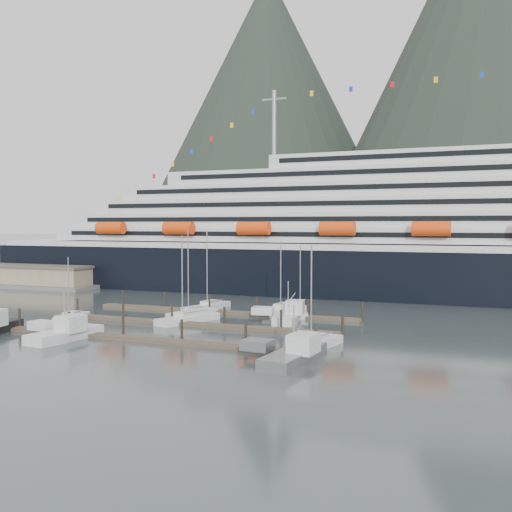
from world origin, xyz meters
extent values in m
plane|color=#414D4D|center=(0.00, 0.00, 0.00)|extent=(1600.00, 1600.00, 0.00)
cone|color=black|center=(40.00, 560.00, 180.00)|extent=(400.00, 400.00, 420.00)
cone|color=black|center=(-220.00, 600.00, 145.00)|extent=(340.00, 340.00, 340.00)
cube|color=black|center=(25.00, 55.00, 4.00)|extent=(210.00, 28.00, 12.00)
cube|color=silver|center=(25.00, 55.00, 10.50)|extent=(205.80, 27.44, 1.50)
cube|color=silver|center=(30.00, 55.00, 13.10)|extent=(185.00, 26.00, 3.20)
cube|color=black|center=(30.00, 41.95, 13.26)|extent=(175.75, 0.20, 1.00)
cube|color=silver|center=(32.00, 55.00, 16.30)|extent=(180.00, 25.00, 3.20)
cube|color=black|center=(32.00, 42.45, 16.46)|extent=(171.00, 0.20, 1.00)
cube|color=silver|center=(34.00, 55.00, 19.50)|extent=(172.00, 24.00, 3.20)
cube|color=black|center=(34.00, 42.95, 19.66)|extent=(163.40, 0.20, 1.00)
cube|color=silver|center=(36.00, 55.00, 22.70)|extent=(160.00, 23.00, 3.20)
cube|color=black|center=(36.00, 43.45, 22.86)|extent=(152.00, 0.20, 1.00)
cube|color=silver|center=(38.00, 55.00, 25.80)|extent=(140.00, 22.00, 3.00)
cube|color=black|center=(38.00, 43.95, 25.95)|extent=(133.00, 0.20, 1.00)
cube|color=silver|center=(40.00, 55.00, 28.80)|extent=(95.00, 20.00, 3.00)
cube|color=black|center=(40.00, 44.95, 28.95)|extent=(90.25, 0.20, 1.00)
cylinder|color=gray|center=(-10.00, 55.00, 38.30)|extent=(1.00, 1.00, 16.00)
cylinder|color=#FF430D|center=(-45.00, 40.00, 14.50)|extent=(7.00, 2.80, 2.80)
cylinder|color=#FF430D|center=(-27.00, 40.00, 14.50)|extent=(7.00, 2.80, 2.80)
cylinder|color=#FF430D|center=(-9.00, 40.00, 14.50)|extent=(7.00, 2.80, 2.80)
cylinder|color=#FF430D|center=(9.00, 40.00, 14.50)|extent=(7.00, 2.80, 2.80)
cylinder|color=#FF430D|center=(27.00, 40.00, 14.50)|extent=(7.00, 2.80, 2.80)
cube|color=#595956|center=(-72.00, 42.00, 0.30)|extent=(46.00, 20.00, 1.20)
cube|color=tan|center=(-72.00, 42.00, 2.50)|extent=(42.00, 16.00, 5.00)
cube|color=#595147|center=(-72.00, 42.00, 5.20)|extent=(43.00, 17.00, 0.60)
cube|color=#403229|center=(-5.00, -10.00, 0.25)|extent=(48.00, 2.00, 0.50)
cylinder|color=black|center=(-26.00, -8.90, 1.40)|extent=(0.36, 0.36, 3.20)
cylinder|color=black|center=(-17.00, -8.90, 1.40)|extent=(0.36, 0.36, 3.20)
cylinder|color=black|center=(-8.00, -8.90, 1.40)|extent=(0.36, 0.36, 3.20)
cylinder|color=black|center=(1.00, -8.90, 1.40)|extent=(0.36, 0.36, 3.20)
cylinder|color=black|center=(10.00, -8.90, 1.40)|extent=(0.36, 0.36, 3.20)
cylinder|color=black|center=(19.00, -8.90, 1.40)|extent=(0.36, 0.36, 3.20)
cube|color=#403229|center=(-5.00, 3.00, 0.25)|extent=(48.00, 2.00, 0.50)
cylinder|color=black|center=(-26.00, 4.10, 1.40)|extent=(0.36, 0.36, 3.20)
cylinder|color=black|center=(-17.00, 4.10, 1.40)|extent=(0.36, 0.36, 3.20)
cylinder|color=black|center=(-8.00, 4.10, 1.40)|extent=(0.36, 0.36, 3.20)
cylinder|color=black|center=(1.00, 4.10, 1.40)|extent=(0.36, 0.36, 3.20)
cylinder|color=black|center=(10.00, 4.10, 1.40)|extent=(0.36, 0.36, 3.20)
cylinder|color=black|center=(19.00, 4.10, 1.40)|extent=(0.36, 0.36, 3.20)
cube|color=#403229|center=(-5.00, 16.00, 0.25)|extent=(48.00, 2.00, 0.50)
cylinder|color=black|center=(-26.00, 17.10, 1.40)|extent=(0.36, 0.36, 3.20)
cylinder|color=black|center=(-17.00, 17.10, 1.40)|extent=(0.36, 0.36, 3.20)
cylinder|color=black|center=(-8.00, 17.10, 1.40)|extent=(0.36, 0.36, 3.20)
cylinder|color=black|center=(1.00, 17.10, 1.40)|extent=(0.36, 0.36, 3.20)
cylinder|color=black|center=(10.00, 17.10, 1.40)|extent=(0.36, 0.36, 3.20)
cylinder|color=black|center=(19.00, 17.10, 1.40)|extent=(0.36, 0.36, 3.20)
cube|color=beige|center=(-24.37, 0.60, 0.25)|extent=(3.48, 8.09, 1.22)
cube|color=beige|center=(-24.37, 0.60, 1.00)|extent=(2.15, 2.98, 0.70)
cylinder|color=gray|center=(-24.24, -0.18, 5.45)|extent=(0.14, 0.14, 9.33)
cube|color=beige|center=(-5.97, 5.52, 0.25)|extent=(6.42, 11.68, 1.59)
cube|color=beige|center=(-5.97, 5.52, 1.30)|extent=(3.42, 4.48, 0.91)
cylinder|color=gray|center=(-6.33, 4.44, 7.29)|extent=(0.18, 0.18, 12.55)
cube|color=beige|center=(-8.16, 11.16, 0.25)|extent=(5.15, 10.24, 1.46)
cube|color=beige|center=(-8.16, 11.16, 1.20)|extent=(2.90, 3.87, 0.83)
cylinder|color=gray|center=(-8.42, 10.20, 7.63)|extent=(0.17, 0.17, 13.38)
cube|color=beige|center=(-9.19, 19.78, 0.25)|extent=(3.48, 10.51, 1.45)
cube|color=beige|center=(-9.19, 19.78, 1.19)|extent=(2.34, 3.77, 0.83)
cylinder|color=gray|center=(-9.27, 18.75, 7.59)|extent=(0.17, 0.17, 13.33)
cube|color=beige|center=(4.70, 20.00, 0.25)|extent=(4.06, 10.36, 1.57)
cube|color=beige|center=(4.70, 20.00, 1.29)|extent=(2.64, 3.77, 0.90)
cylinder|color=gray|center=(4.59, 19.00, 6.74)|extent=(0.18, 0.18, 11.46)
cube|color=beige|center=(7.90, 19.47, 0.25)|extent=(5.49, 10.21, 1.33)
cube|color=beige|center=(7.90, 19.47, 1.09)|extent=(2.90, 3.90, 0.76)
cylinder|color=gray|center=(8.21, 18.53, 6.39)|extent=(0.15, 0.15, 11.08)
cube|color=beige|center=(18.00, -5.85, 0.25)|extent=(4.85, 10.40, 1.56)
cube|color=beige|center=(18.00, -5.85, 1.28)|extent=(2.89, 3.88, 0.89)
cylinder|color=gray|center=(17.80, -6.83, 6.90)|extent=(0.18, 0.18, 11.80)
cube|color=beige|center=(-14.24, -13.14, 0.35)|extent=(4.78, 11.25, 1.99)
cube|color=beige|center=(-18.36, -12.68, 1.59)|extent=(3.62, 2.77, 1.19)
cube|color=beige|center=(-13.16, -13.26, 2.28)|extent=(3.13, 3.57, 2.18)
cube|color=black|center=(-13.16, -13.26, 3.08)|extent=(2.91, 3.33, 0.50)
cylinder|color=gray|center=(-14.24, -13.14, 3.97)|extent=(0.16, 0.16, 4.96)
cube|color=gray|center=(18.00, -14.16, 0.35)|extent=(4.50, 12.04, 1.97)
cube|color=gray|center=(13.53, -13.79, 1.57)|extent=(3.54, 2.86, 1.18)
cube|color=beige|center=(19.18, -14.25, 2.26)|extent=(3.03, 3.75, 2.16)
cube|color=black|center=(19.18, -14.25, 3.05)|extent=(2.82, 3.50, 0.49)
cylinder|color=gray|center=(18.00, -14.16, 3.93)|extent=(0.16, 0.16, 4.91)
cube|color=beige|center=(8.17, 12.52, 0.35)|extent=(5.44, 11.22, 1.96)
cube|color=beige|center=(4.16, 11.76, 1.56)|extent=(3.70, 2.94, 1.17)
cube|color=beige|center=(9.23, 12.71, 2.25)|extent=(3.29, 3.68, 2.15)
cube|color=black|center=(9.23, 12.71, 3.03)|extent=(3.05, 3.43, 0.49)
cylinder|color=gray|center=(8.17, 12.52, 3.91)|extent=(0.16, 0.16, 4.89)
camera|label=1|loc=(38.76, -76.39, 15.25)|focal=42.00mm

